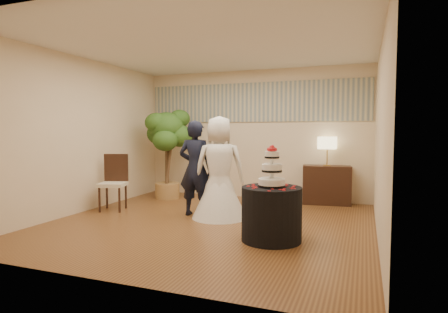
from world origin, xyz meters
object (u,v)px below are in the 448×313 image
at_px(wedding_cake, 272,166).
at_px(table_lamp, 327,151).
at_px(bride, 219,167).
at_px(cake_table, 271,214).
at_px(ficus_tree, 167,153).
at_px(groom, 195,168).
at_px(side_chair, 113,183).
at_px(console, 327,185).

height_order(wedding_cake, table_lamp, table_lamp).
xyz_separation_m(bride, cake_table, (1.14, -0.99, -0.50)).
xyz_separation_m(table_lamp, ficus_tree, (-3.32, -0.57, -0.08)).
bearing_deg(bride, wedding_cake, 118.89).
height_order(groom, bride, bride).
distance_m(bride, cake_table, 1.59).
distance_m(cake_table, wedding_cake, 0.65).
height_order(table_lamp, side_chair, table_lamp).
bearing_deg(console, wedding_cake, -106.13).
xyz_separation_m(console, ficus_tree, (-3.32, -0.57, 0.60)).
bearing_deg(bride, ficus_tree, -57.04).
bearing_deg(bride, cake_table, 118.89).
bearing_deg(side_chair, wedding_cake, -32.09).
relative_size(groom, side_chair, 1.59).
xyz_separation_m(cake_table, side_chair, (-3.21, 0.84, 0.15)).
height_order(wedding_cake, side_chair, wedding_cake).
bearing_deg(console, cake_table, -106.13).
distance_m(cake_table, ficus_tree, 3.73).
bearing_deg(table_lamp, wedding_cake, -98.98).
bearing_deg(table_lamp, side_chair, -151.08).
distance_m(groom, ficus_tree, 1.82).
distance_m(groom, side_chair, 1.65).
distance_m(bride, table_lamp, 2.47).
height_order(bride, wedding_cake, bride).
height_order(table_lamp, ficus_tree, ficus_tree).
relative_size(table_lamp, side_chair, 0.56).
relative_size(wedding_cake, side_chair, 0.54).
bearing_deg(groom, ficus_tree, -47.28).
distance_m(console, ficus_tree, 3.43).
relative_size(wedding_cake, ficus_tree, 0.28).
height_order(groom, side_chair, groom).
bearing_deg(bride, console, -150.42).
bearing_deg(side_chair, bride, -13.35).
relative_size(cake_table, table_lamp, 1.39).
height_order(console, side_chair, side_chair).
xyz_separation_m(bride, wedding_cake, (1.14, -0.99, 0.15)).
height_order(wedding_cake, ficus_tree, ficus_tree).
xyz_separation_m(cake_table, wedding_cake, (0.00, 0.00, 0.65)).
bearing_deg(ficus_tree, console, 9.79).
bearing_deg(cake_table, groom, 147.75).
relative_size(cake_table, console, 0.86).
relative_size(wedding_cake, table_lamp, 0.97).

